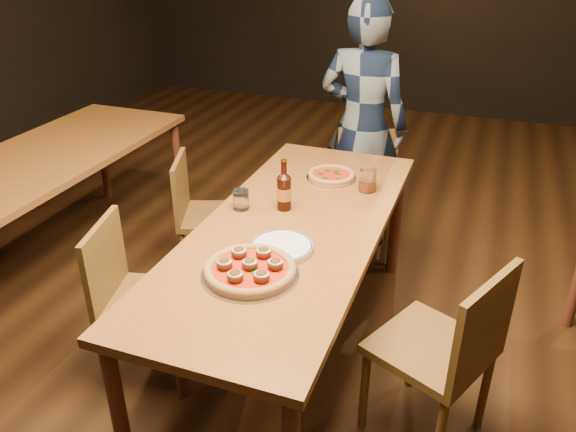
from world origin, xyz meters
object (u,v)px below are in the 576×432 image
(chair_end, at_px, (366,194))
(pizza_meatball, at_px, (250,269))
(diner, at_px, (363,126))
(water_glass, at_px, (241,200))
(pizza_margherita, at_px, (331,175))
(table_main, at_px, (292,238))
(plate_stack, at_px, (282,247))
(chair_main_e, at_px, (431,346))
(beer_bottle, at_px, (284,192))
(chair_main_nw, at_px, (148,300))
(amber_glass, at_px, (368,180))
(chair_main_sw, at_px, (212,215))
(table_left, at_px, (44,166))

(chair_end, xyz_separation_m, pizza_meatball, (-0.12, -1.57, 0.36))
(diner, bearing_deg, water_glass, 82.33)
(pizza_margherita, bearing_deg, chair_end, 81.49)
(table_main, distance_m, plate_stack, 0.24)
(water_glass, bearing_deg, chair_main_e, -18.74)
(table_main, bearing_deg, diner, 89.49)
(beer_bottle, height_order, water_glass, beer_bottle)
(beer_bottle, distance_m, water_glass, 0.21)
(table_main, relative_size, water_glass, 20.60)
(chair_end, distance_m, pizza_margherita, 0.66)
(chair_main_nw, height_order, beer_bottle, beer_bottle)
(pizza_meatball, height_order, amber_glass, amber_glass)
(chair_main_e, xyz_separation_m, pizza_meatball, (-0.71, -0.18, 0.32))
(pizza_meatball, relative_size, plate_stack, 1.47)
(pizza_meatball, bearing_deg, water_glass, 118.00)
(chair_main_e, relative_size, chair_end, 1.08)
(chair_main_e, xyz_separation_m, chair_end, (-0.60, 1.39, -0.03))
(table_main, bearing_deg, chair_main_sw, 142.66)
(amber_glass, bearing_deg, pizza_meatball, -105.01)
(table_left, bearing_deg, chair_main_e, -13.23)
(plate_stack, distance_m, beer_bottle, 0.39)
(pizza_meatball, relative_size, beer_bottle, 1.56)
(table_main, xyz_separation_m, beer_bottle, (-0.09, 0.14, 0.16))
(chair_main_e, distance_m, water_glass, 1.10)
(pizza_margherita, relative_size, amber_glass, 2.39)
(amber_glass, bearing_deg, beer_bottle, -133.32)
(pizza_margherita, relative_size, diner, 0.17)
(table_left, bearing_deg, chair_end, 24.67)
(pizza_margherita, relative_size, plate_stack, 1.03)
(pizza_meatball, height_order, beer_bottle, beer_bottle)
(chair_main_e, height_order, plate_stack, chair_main_e)
(chair_main_e, distance_m, plate_stack, 0.73)
(table_main, xyz_separation_m, pizza_margherita, (0.02, 0.58, 0.09))
(chair_main_e, bearing_deg, chair_main_sw, -95.28)
(table_main, distance_m, water_glass, 0.32)
(chair_end, bearing_deg, table_main, -109.90)
(pizza_meatball, bearing_deg, chair_main_nw, 170.83)
(beer_bottle, bearing_deg, chair_main_sw, 147.04)
(pizza_meatball, height_order, pizza_margherita, pizza_meatball)
(chair_main_sw, bearing_deg, amber_glass, -113.72)
(beer_bottle, xyz_separation_m, diner, (0.10, 1.18, -0.03))
(chair_main_nw, bearing_deg, chair_end, -38.83)
(plate_stack, bearing_deg, chair_end, 87.20)
(table_main, relative_size, chair_main_nw, 2.36)
(table_main, height_order, beer_bottle, beer_bottle)
(chair_main_nw, bearing_deg, chair_main_e, -100.03)
(chair_main_nw, xyz_separation_m, diner, (0.59, 1.67, 0.39))
(chair_main_e, relative_size, pizza_meatball, 2.34)
(table_main, relative_size, chair_main_e, 2.20)
(chair_main_e, height_order, water_glass, chair_main_e)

